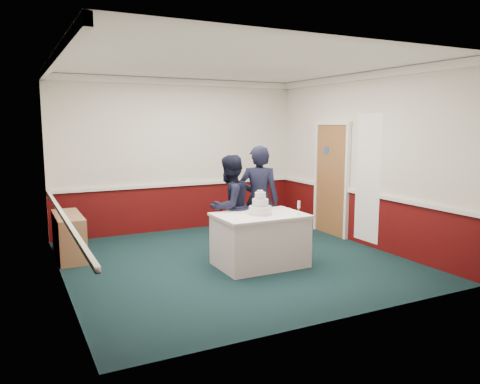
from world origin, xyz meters
name	(u,v)px	position (x,y,z in m)	size (l,w,h in m)	color
ground	(234,261)	(0.00, 0.00, 0.00)	(5.00, 5.00, 0.00)	black
room_shell	(222,134)	(0.08, 0.61, 1.97)	(5.00, 5.00, 3.00)	silver
sideboard	(69,236)	(-2.28, 1.36, 0.35)	(0.41, 1.20, 0.70)	#997B4A
cake_table	(260,240)	(0.24, -0.38, 0.40)	(1.32, 0.92, 0.79)	white
wedding_cake	(260,207)	(0.24, -0.38, 0.90)	(0.35, 0.35, 0.36)	white
cake_knife	(265,217)	(0.21, -0.58, 0.79)	(0.01, 0.22, 0.01)	silver
champagne_flute	(299,205)	(0.74, -0.66, 0.93)	(0.05, 0.05, 0.21)	silver
person_man	(230,207)	(0.03, 0.22, 0.82)	(0.80, 0.62, 1.64)	black
person_woman	(259,200)	(0.54, 0.19, 0.89)	(0.65, 0.43, 1.79)	black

